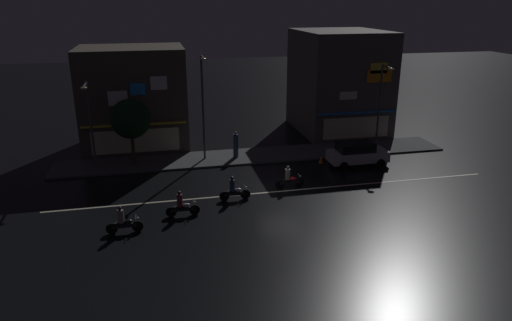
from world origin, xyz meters
name	(u,v)px	position (x,y,z in m)	size (l,w,h in m)	color
ground_plane	(281,191)	(0.00, 0.00, 0.00)	(140.00, 140.00, 0.00)	black
lane_divider_stripe	(281,191)	(0.00, 0.00, 0.01)	(28.47, 0.16, 0.01)	beige
sidewalk_far	(256,156)	(0.00, 7.09, 0.07)	(29.96, 3.63, 0.14)	#424447
storefront_left_block	(134,98)	(-8.99, 12.03, 4.00)	(8.15, 6.42, 8.01)	#4C443A
storefront_center_block	(339,82)	(8.99, 13.19, 4.47)	(7.27, 8.75, 8.94)	#56514C
streetlamp_west	(90,118)	(-11.82, 6.65, 3.81)	(0.44, 1.64, 6.10)	#47494C
streetlamp_mid	(203,100)	(-3.98, 6.89, 4.66)	(0.44, 1.64, 7.73)	#47494C
streetlamp_east	(381,99)	(10.08, 7.03, 4.06)	(0.44, 1.64, 6.59)	#47494C
pedestrian_on_sidewalk	(236,145)	(-1.64, 6.91, 1.07)	(0.39, 0.39, 2.00)	#334766
street_tree	(130,119)	(-9.14, 6.90, 3.53)	(2.82, 2.82, 4.81)	#473323
parked_car_near_kerb	(357,153)	(6.78, 3.67, 0.87)	(4.30, 1.98, 1.67)	silver
motorcycle_lead	(289,179)	(0.67, 0.43, 0.63)	(1.90, 0.60, 1.52)	black
motorcycle_following	(234,190)	(-3.10, -0.64, 0.63)	(1.90, 0.60, 1.52)	black
motorcycle_opposite_lane	(182,205)	(-6.33, -2.17, 0.63)	(1.90, 0.60, 1.52)	black
motorcycle_trailing_far	(123,222)	(-9.43, -3.53, 0.63)	(1.90, 0.60, 1.52)	black
traffic_cone	(321,160)	(4.35, 4.55, 0.28)	(0.36, 0.36, 0.55)	orange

